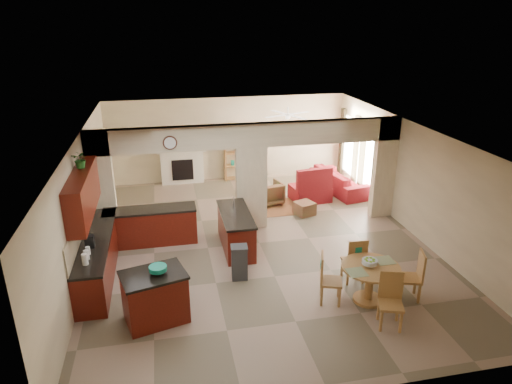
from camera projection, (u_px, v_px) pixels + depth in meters
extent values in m
plane|color=gray|center=(259.00, 243.00, 11.34)|extent=(10.00, 10.00, 0.00)
plane|color=white|center=(260.00, 133.00, 10.33)|extent=(10.00, 10.00, 0.00)
plane|color=beige|center=(228.00, 139.00, 15.40)|extent=(8.00, 0.00, 8.00)
plane|color=beige|center=(336.00, 317.00, 6.26)|extent=(8.00, 0.00, 8.00)
plane|color=beige|center=(83.00, 203.00, 10.07)|extent=(0.00, 10.00, 10.00)
plane|color=beige|center=(413.00, 179.00, 11.59)|extent=(0.00, 10.00, 10.00)
cube|color=beige|center=(102.00, 187.00, 11.04)|extent=(0.60, 0.25, 2.80)
cube|color=beige|center=(251.00, 188.00, 11.85)|extent=(0.80, 0.25, 2.20)
cube|color=beige|center=(384.00, 168.00, 12.45)|extent=(0.60, 0.25, 2.80)
cube|color=beige|center=(251.00, 135.00, 11.35)|extent=(8.00, 0.25, 0.60)
cube|color=#401007|center=(98.00, 258.00, 9.75)|extent=(0.60, 3.20, 0.86)
cube|color=black|center=(96.00, 239.00, 9.58)|extent=(0.62, 3.22, 0.05)
cube|color=tan|center=(79.00, 227.00, 9.42)|extent=(0.02, 3.20, 0.55)
cube|color=#401007|center=(151.00, 227.00, 11.21)|extent=(2.20, 0.60, 0.86)
cube|color=black|center=(150.00, 210.00, 11.04)|extent=(2.22, 0.62, 0.05)
cube|color=#401007|center=(83.00, 194.00, 9.19)|extent=(0.35, 2.40, 0.90)
cube|color=#401007|center=(236.00, 231.00, 10.98)|extent=(0.65, 1.80, 0.86)
cube|color=black|center=(236.00, 214.00, 10.81)|extent=(0.70, 1.85, 0.05)
cube|color=silver|center=(242.00, 248.00, 10.20)|extent=(0.58, 0.04, 0.70)
cylinder|color=#4E261A|center=(170.00, 143.00, 10.85)|extent=(0.34, 0.03, 0.34)
cube|color=#995C37|center=(284.00, 207.00, 13.48)|extent=(1.60, 1.30, 0.01)
cube|color=#EEE5CF|center=(182.00, 167.00, 15.26)|extent=(1.40, 0.28, 1.10)
cube|color=black|center=(183.00, 170.00, 15.15)|extent=(0.70, 0.04, 0.70)
cube|color=#EEE5CF|center=(181.00, 150.00, 15.02)|extent=(1.60, 0.35, 0.10)
cube|color=olive|center=(240.00, 154.00, 15.48)|extent=(1.00, 0.32, 1.80)
cube|color=white|center=(372.00, 161.00, 13.76)|extent=(0.02, 0.90, 1.90)
cube|color=white|center=(350.00, 146.00, 15.31)|extent=(0.02, 0.90, 1.90)
cube|color=white|center=(360.00, 157.00, 14.59)|extent=(0.02, 0.70, 2.10)
cube|color=#3D1E18|center=(379.00, 167.00, 13.20)|extent=(0.10, 0.28, 2.30)
cube|color=#3D1E18|center=(362.00, 155.00, 14.30)|extent=(0.10, 0.28, 2.30)
cube|color=#3D1E18|center=(356.00, 151.00, 14.76)|extent=(0.10, 0.28, 2.30)
cube|color=#3D1E18|center=(342.00, 142.00, 15.85)|extent=(0.10, 0.28, 2.30)
cylinder|color=white|center=(288.00, 115.00, 13.44)|extent=(1.00, 1.00, 0.10)
cube|color=#401007|center=(155.00, 298.00, 8.31)|extent=(1.23, 1.00, 0.92)
cube|color=black|center=(153.00, 275.00, 8.13)|extent=(1.29, 1.07, 0.05)
cylinder|color=#13856C|center=(158.00, 270.00, 8.10)|extent=(0.32, 0.32, 0.15)
cube|color=#2E2E31|center=(239.00, 264.00, 9.69)|extent=(0.36, 0.31, 0.70)
cylinder|color=olive|center=(371.00, 267.00, 8.77)|extent=(1.13, 1.13, 0.04)
cylinder|color=olive|center=(369.00, 284.00, 8.90)|extent=(0.16, 0.16, 0.73)
cylinder|color=olive|center=(368.00, 299.00, 9.03)|extent=(0.58, 0.58, 0.06)
cylinder|color=#6CA924|center=(370.00, 262.00, 8.74)|extent=(0.30, 0.30, 0.16)
imported|color=maroon|center=(339.00, 180.00, 14.65)|extent=(2.49, 1.34, 0.69)
cube|color=maroon|center=(310.00, 193.00, 13.94)|extent=(1.20, 1.03, 0.44)
imported|color=maroon|center=(269.00, 193.00, 13.62)|extent=(0.87, 0.88, 0.67)
cube|color=maroon|center=(304.00, 208.00, 12.92)|extent=(0.63, 0.63, 0.36)
imported|color=#1E4E15|center=(81.00, 159.00, 9.24)|extent=(0.40, 0.37, 0.37)
cube|color=olive|center=(353.00, 261.00, 9.58)|extent=(0.43, 0.43, 0.05)
cube|color=olive|center=(357.00, 266.00, 9.85)|extent=(0.04, 0.04, 0.44)
cube|color=olive|center=(342.00, 268.00, 9.79)|extent=(0.04, 0.04, 0.44)
cube|color=olive|center=(363.00, 274.00, 9.54)|extent=(0.04, 0.04, 0.44)
cube|color=olive|center=(348.00, 276.00, 9.48)|extent=(0.04, 0.04, 0.44)
cube|color=olive|center=(358.00, 253.00, 9.30)|extent=(0.42, 0.05, 0.55)
cube|color=#13856C|center=(359.00, 251.00, 9.25)|extent=(0.14, 0.01, 0.14)
cube|color=olive|center=(410.00, 278.00, 8.96)|extent=(0.52, 0.52, 0.05)
cube|color=olive|center=(398.00, 283.00, 9.22)|extent=(0.04, 0.04, 0.44)
cube|color=olive|center=(401.00, 293.00, 8.90)|extent=(0.04, 0.04, 0.44)
cube|color=olive|center=(415.00, 284.00, 9.19)|extent=(0.04, 0.04, 0.44)
cube|color=olive|center=(419.00, 294.00, 8.87)|extent=(0.04, 0.04, 0.44)
cube|color=olive|center=(422.00, 265.00, 8.84)|extent=(0.16, 0.41, 0.55)
cube|color=#13856C|center=(423.00, 262.00, 8.81)|extent=(0.05, 0.14, 0.14)
cube|color=olive|center=(391.00, 305.00, 8.13)|extent=(0.53, 0.53, 0.05)
cube|color=olive|center=(381.00, 321.00, 8.08)|extent=(0.04, 0.04, 0.44)
cube|color=olive|center=(401.00, 322.00, 8.04)|extent=(0.04, 0.04, 0.44)
cube|color=olive|center=(378.00, 309.00, 8.39)|extent=(0.04, 0.04, 0.44)
cube|color=olive|center=(397.00, 311.00, 8.35)|extent=(0.04, 0.04, 0.44)
cube|color=olive|center=(391.00, 285.00, 8.20)|extent=(0.41, 0.17, 0.55)
cube|color=#13856C|center=(391.00, 281.00, 8.20)|extent=(0.14, 0.05, 0.14)
cube|color=olive|center=(331.00, 282.00, 8.85)|extent=(0.53, 0.53, 0.05)
cube|color=olive|center=(339.00, 297.00, 8.75)|extent=(0.04, 0.04, 0.44)
cube|color=olive|center=(339.00, 288.00, 9.07)|extent=(0.04, 0.04, 0.44)
cube|color=olive|center=(322.00, 296.00, 8.79)|extent=(0.04, 0.04, 0.44)
cube|color=olive|center=(321.00, 286.00, 9.11)|extent=(0.04, 0.04, 0.44)
cube|color=olive|center=(322.00, 268.00, 8.76)|extent=(0.17, 0.41, 0.55)
cube|color=#13856C|center=(321.00, 264.00, 8.74)|extent=(0.05, 0.14, 0.14)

